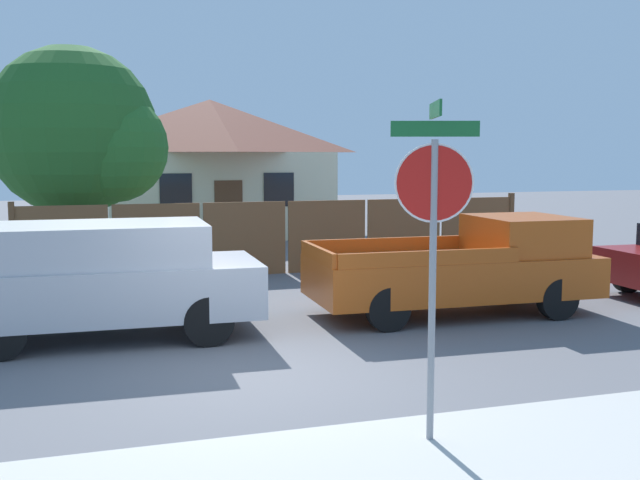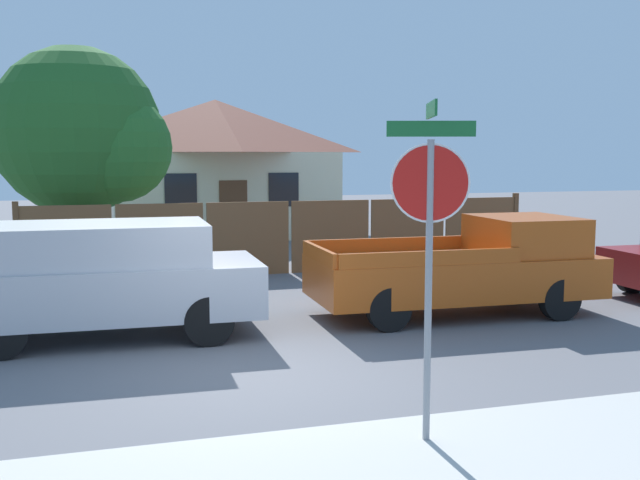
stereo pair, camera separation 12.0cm
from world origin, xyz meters
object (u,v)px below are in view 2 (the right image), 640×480
(house, at_px, (216,164))
(red_suv, at_px, (105,276))
(orange_pickup, at_px, (468,268))
(stop_sign, at_px, (430,214))
(oak_tree, at_px, (85,135))

(house, height_order, red_suv, house)
(red_suv, relative_size, orange_pickup, 0.93)
(house, distance_m, orange_pickup, 15.58)
(stop_sign, bearing_deg, house, 105.62)
(red_suv, bearing_deg, oak_tree, 93.92)
(stop_sign, bearing_deg, red_suv, 138.37)
(house, distance_m, stop_sign, 20.62)
(red_suv, bearing_deg, house, 76.48)
(red_suv, bearing_deg, orange_pickup, 1.35)
(oak_tree, distance_m, red_suv, 7.43)
(orange_pickup, distance_m, stop_sign, 6.30)
(oak_tree, xyz_separation_m, red_suv, (0.31, -7.05, -2.32))
(red_suv, distance_m, stop_sign, 6.17)
(oak_tree, xyz_separation_m, stop_sign, (3.29, -12.30, -1.04))
(orange_pickup, xyz_separation_m, stop_sign, (-3.19, -5.23, 1.43))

